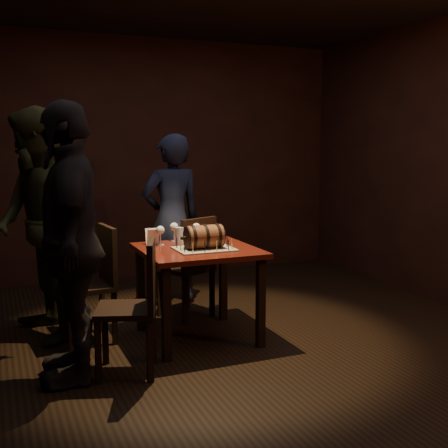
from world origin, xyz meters
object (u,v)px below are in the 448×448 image
Objects in this scene: pub_table at (198,261)px; wine_glass_mid at (174,228)px; pint_of_ale at (179,237)px; person_back at (172,220)px; barrel_cake at (204,237)px; person_left_rear at (38,225)px; wine_glass_right at (196,228)px; person_left_front at (70,243)px; wine_glass_left at (160,231)px; chair_back at (192,262)px; chair_left_rear at (96,277)px; chair_left_front at (137,299)px.

pub_table is 0.45m from wine_glass_mid.
person_back is at bearing 76.46° from pint_of_ale.
barrel_cake is (0.02, -0.09, 0.21)m from pub_table.
wine_glass_mid is 1.10m from person_left_rear.
wine_glass_right is 0.10× the size of person_back.
person_back is 1.87m from person_left_front.
wine_glass_left is 1.04m from person_left_front.
barrel_cake is 0.21× the size of person_back.
pint_of_ale is 1.12m from person_left_rear.
person_left_rear is at bearing -162.51° from person_left_front.
wine_glass_mid is 0.10× the size of person_back.
chair_back and chair_left_rear have the same top height.
person_back is (-0.02, 0.54, 0.31)m from chair_back.
chair_back and chair_left_front have the same top height.
chair_left_rear reaches higher than pub_table.
person_left_front reaches higher than chair_left_rear.
barrel_cake is 1.11m from person_left_front.
wine_glass_left is 0.58m from chair_back.
person_left_rear reaches higher than wine_glass_mid.
pub_table is at bearing -45.43° from wine_glass_left.
barrel_cake is at bearing -100.17° from wine_glass_right.
person_left_rear reaches higher than wine_glass_right.
chair_left_front reaches higher than wine_glass_right.
chair_back is at bearing 81.38° from person_left_rear.
wine_glass_right is 0.43m from chair_back.
person_left_front is (-0.80, -0.65, 0.06)m from wine_glass_left.
pint_of_ale reaches higher than pub_table.
person_left_rear is at bearing 119.92° from chair_left_front.
barrel_cake is 0.37× the size of chair_left_front.
wine_glass_left is 0.09× the size of person_left_rear.
wine_glass_mid is at bearing 138.12° from person_left_front.
pint_of_ale is 0.16× the size of chair_back.
chair_back reaches higher than wine_glass_mid.
chair_left_rear is at bearing 166.97° from person_left_front.
wine_glass_mid is at bearing 40.18° from wine_glass_left.
person_back reaches higher than chair_back.
wine_glass_left and wine_glass_right have the same top height.
person_left_front is at bearing -111.85° from chair_left_rear.
pub_table is at bearing 120.37° from person_left_front.
barrel_cake reaches higher than chair_left_front.
wine_glass_left is 0.17× the size of chair_back.
barrel_cake is at bearing -51.52° from wine_glass_left.
chair_back is 1.00× the size of chair_left_rear.
person_left_front reaches higher than pint_of_ale.
pub_table is at bearing -57.91° from pint_of_ale.
wine_glass_mid is 1.25m from person_left_front.
wine_glass_right is 0.23m from pint_of_ale.
person_left_front reaches higher than person_back.
wine_glass_left reaches higher than pint_of_ale.
pint_of_ale is at bearing 70.97° from person_back.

